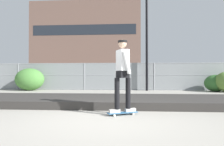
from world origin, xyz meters
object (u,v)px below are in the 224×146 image
parked_car_near (77,77)px  shrub_left (30,79)px  shrub_center (216,83)px  skateboard (123,113)px  parked_car_mid (153,77)px  street_lamp (147,24)px  skater (123,71)px

parked_car_near → shrub_left: parked_car_near is taller
shrub_left → shrub_center: bearing=-0.5°
parked_car_near → skateboard: bearing=-70.2°
skateboard → parked_car_mid: 11.53m
street_lamp → shrub_center: 5.71m
parked_car_mid → shrub_center: size_ratio=3.37×
skater → parked_car_mid: 11.50m
parked_car_near → shrub_left: size_ratio=2.38×
skateboard → skater: 1.08m
street_lamp → shrub_left: size_ratio=3.74×
street_lamp → shrub_left: bearing=-177.5°
skater → street_lamp: 8.76m
parked_car_near → shrub_center: (9.57, -3.40, -0.32)m
street_lamp → skateboard: bearing=-100.3°
skateboard → street_lamp: street_lamp is taller
parked_car_mid → shrub_center: 5.01m
skater → street_lamp: size_ratio=0.26×
street_lamp → parked_car_mid: 4.91m
skateboard → shrub_center: bearing=53.3°
skateboard → shrub_center: size_ratio=0.60×
parked_car_mid → skateboard: bearing=-101.4°
street_lamp → shrub_center: bearing=-6.0°
skateboard → shrub_left: size_ratio=0.43×
skater → skateboard: bearing=-146.3°
parked_car_near → parked_car_mid: (6.22, 0.31, 0.00)m
shrub_left → shrub_center: shrub_left is taller
skateboard → skater: skater is taller
parked_car_near → shrub_left: 4.06m
skateboard → parked_car_near: size_ratio=0.18×
street_lamp → parked_car_near: (-5.40, 2.96, -3.56)m
skater → street_lamp: bearing=79.7°
parked_car_near → parked_car_mid: size_ratio=0.99×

